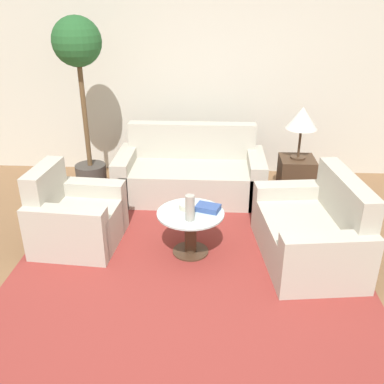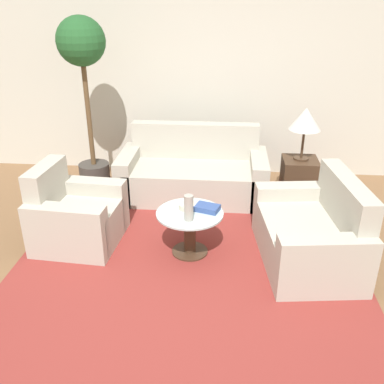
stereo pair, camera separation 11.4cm
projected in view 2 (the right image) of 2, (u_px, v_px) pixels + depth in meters
name	position (u px, v px, depth m)	size (l,w,h in m)	color
ground_plane	(175.00, 292.00, 3.72)	(14.00, 14.00, 0.00)	brown
wall_back	(199.00, 79.00, 5.76)	(10.00, 0.06, 2.60)	beige
rug	(190.00, 252.00, 4.29)	(3.30, 3.60, 0.01)	maroon
sofa_main	(193.00, 174.00, 5.43)	(1.82, 0.86, 0.86)	#B2AD9E
armchair	(74.00, 217.00, 4.38)	(0.85, 0.89, 0.83)	#B2AD9E
loveseat	(315.00, 235.00, 4.06)	(0.97, 1.35, 0.84)	#B2AD9E
coffee_table	(190.00, 227.00, 4.17)	(0.65, 0.65, 0.45)	#422D1E
side_table	(299.00, 180.00, 5.26)	(0.42, 0.42, 0.54)	#422D1E
table_lamp	(305.00, 120.00, 4.94)	(0.37, 0.37, 0.63)	#422D1E
potted_plant	(84.00, 76.00, 5.05)	(0.57, 0.57, 2.14)	#3D3833
vase	(189.00, 208.00, 3.92)	(0.09, 0.09, 0.25)	#9E998E
bowl	(187.00, 206.00, 4.16)	(0.17, 0.17, 0.05)	beige
book_stack	(207.00, 208.00, 4.12)	(0.26, 0.22, 0.05)	#334C8C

